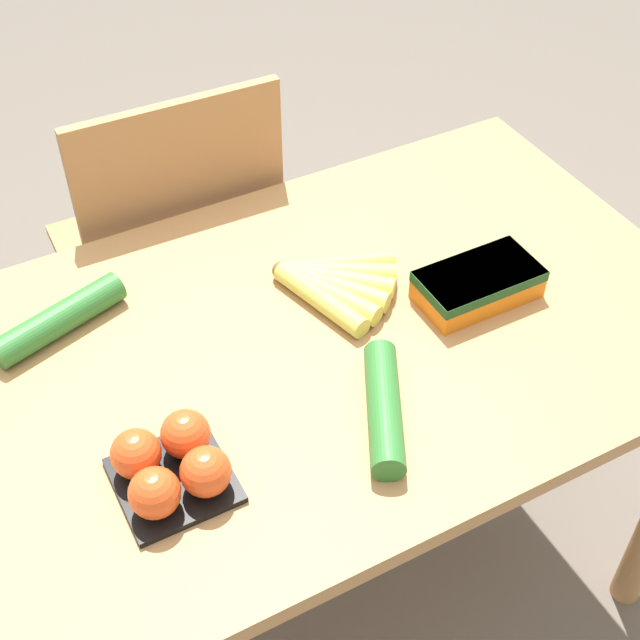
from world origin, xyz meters
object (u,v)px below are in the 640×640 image
Objects in this scene: chair at (176,262)px; cucumber_far at (59,319)px; carrot_bag at (478,282)px; cucumber_near at (383,408)px; banana_bunch at (332,282)px; tomato_pack at (171,465)px.

cucumber_far is at bearing 51.34° from chair.
carrot_bag reaches higher than cucumber_near.
banana_bunch is 0.27m from cucumber_near.
cucumber_far reaches higher than banana_bunch.
chair is 0.54m from banana_bunch.
tomato_pack is at bearing -82.11° from cucumber_far.
cucumber_near is 0.97× the size of cucumber_far.
cucumber_far is at bearing 158.72° from carrot_bag.
banana_bunch is at bearing 32.68° from tomato_pack.
cucumber_near is at bearing -48.02° from cucumber_far.
cucumber_far is (-0.60, 0.24, -0.01)m from carrot_bag.
banana_bunch is 0.43m from tomato_pack.
banana_bunch is 0.42m from cucumber_far.
cucumber_near is 0.51m from cucumber_far.
carrot_bag is (0.31, -0.59, 0.28)m from chair.
chair is at bearing 50.08° from cucumber_far.
cucumber_near is at bearing -6.86° from tomato_pack.
chair is 4.25× the size of cucumber_far.
tomato_pack is 0.76× the size of carrot_bag.
cucumber_near is at bearing -150.99° from carrot_bag.
chair is 4.69× the size of banana_bunch.
chair is 4.87× the size of carrot_bag.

